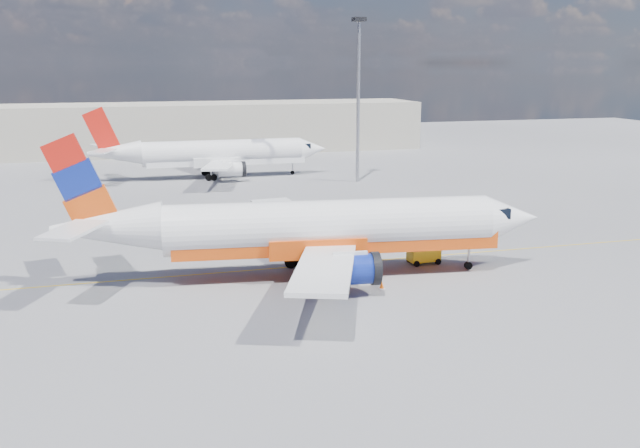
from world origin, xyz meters
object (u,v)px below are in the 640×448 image
object	(u,v)px
main_jet	(314,229)
gse_tug	(423,253)
traffic_cone	(382,285)
second_jet	(215,154)

from	to	relation	value
main_jet	gse_tug	bearing A→B (deg)	13.39
main_jet	traffic_cone	xyz separation A→B (m)	(3.58, -3.79, -3.18)
second_jet	gse_tug	distance (m)	45.64
second_jet	traffic_cone	xyz separation A→B (m)	(4.13, -49.46, -2.86)
main_jet	traffic_cone	distance (m)	6.11
traffic_cone	gse_tug	bearing A→B (deg)	43.63
second_jet	gse_tug	size ratio (longest dim) A/B	13.15
second_jet	traffic_cone	world-z (taller)	second_jet
gse_tug	main_jet	bearing A→B (deg)	-176.04
main_jet	gse_tug	distance (m)	9.10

